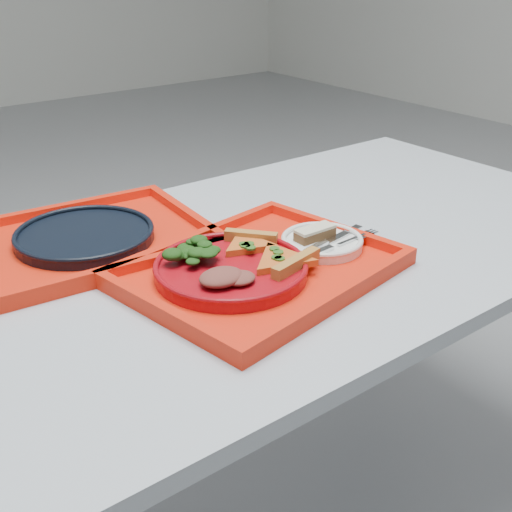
% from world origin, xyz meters
% --- Properties ---
extents(table, '(1.60, 0.80, 0.75)m').
position_xyz_m(table, '(0.00, 0.00, 0.68)').
color(table, '#A8B0BC').
rests_on(table, ground).
extents(tray_main, '(0.50, 0.42, 0.01)m').
position_xyz_m(tray_main, '(-0.06, -0.09, 0.76)').
color(tray_main, red).
rests_on(tray_main, table).
extents(tray_far, '(0.48, 0.39, 0.01)m').
position_xyz_m(tray_far, '(-0.25, 0.21, 0.76)').
color(tray_far, red).
rests_on(tray_far, table).
extents(dinner_plate, '(0.26, 0.26, 0.02)m').
position_xyz_m(dinner_plate, '(-0.11, -0.08, 0.77)').
color(dinner_plate, maroon).
rests_on(dinner_plate, tray_main).
extents(side_plate, '(0.15, 0.15, 0.01)m').
position_xyz_m(side_plate, '(0.09, -0.09, 0.77)').
color(side_plate, white).
rests_on(side_plate, tray_main).
extents(navy_plate, '(0.26, 0.26, 0.02)m').
position_xyz_m(navy_plate, '(-0.25, 0.21, 0.77)').
color(navy_plate, black).
rests_on(navy_plate, tray_far).
extents(pizza_slice_a, '(0.13, 0.15, 0.02)m').
position_xyz_m(pizza_slice_a, '(-0.04, -0.12, 0.79)').
color(pizza_slice_a, orange).
rests_on(pizza_slice_a, dinner_plate).
extents(pizza_slice_b, '(0.15, 0.14, 0.02)m').
position_xyz_m(pizza_slice_b, '(-0.05, -0.04, 0.79)').
color(pizza_slice_b, orange).
rests_on(pizza_slice_b, dinner_plate).
extents(salad_heap, '(0.09, 0.08, 0.04)m').
position_xyz_m(salad_heap, '(-0.15, -0.02, 0.80)').
color(salad_heap, black).
rests_on(salad_heap, dinner_plate).
extents(meat_portion, '(0.08, 0.06, 0.02)m').
position_xyz_m(meat_portion, '(-0.16, -0.12, 0.79)').
color(meat_portion, brown).
rests_on(meat_portion, dinner_plate).
extents(dessert_bar, '(0.08, 0.03, 0.02)m').
position_xyz_m(dessert_bar, '(0.08, -0.07, 0.79)').
color(dessert_bar, '#492C18').
rests_on(dessert_bar, side_plate).
extents(knife, '(0.18, 0.05, 0.01)m').
position_xyz_m(knife, '(0.10, -0.10, 0.78)').
color(knife, silver).
rests_on(knife, side_plate).
extents(fork, '(0.19, 0.03, 0.01)m').
position_xyz_m(fork, '(0.09, -0.12, 0.78)').
color(fork, silver).
rests_on(fork, side_plate).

